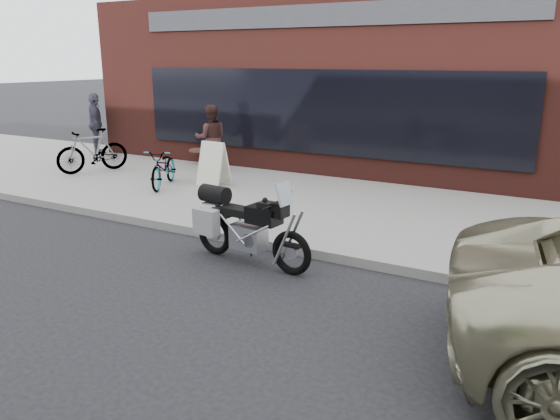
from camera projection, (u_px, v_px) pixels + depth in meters
name	position (u px, v px, depth m)	size (l,w,h in m)	color
ground	(88.00, 383.00, 5.12)	(120.00, 120.00, 0.00)	black
near_sidewalk	(359.00, 206.00, 10.99)	(44.00, 6.00, 0.15)	gray
storefront	(382.00, 81.00, 17.23)	(14.00, 10.07, 4.50)	#53211B
motorcycle	(243.00, 226.00, 8.03)	(2.09, 0.67, 1.32)	black
bicycle_front	(164.00, 168.00, 12.23)	(0.57, 1.64, 0.86)	gray
bicycle_rear	(92.00, 151.00, 13.78)	(0.51, 1.81, 1.09)	gray
sandwich_sign	(214.00, 164.00, 12.33)	(0.65, 0.60, 1.00)	white
cafe_table	(202.00, 151.00, 14.85)	(0.71, 0.71, 0.41)	black
cafe_patron_left	(211.00, 138.00, 13.85)	(0.81, 0.63, 1.68)	#412523
cafe_patron_right	(96.00, 124.00, 16.30)	(1.07, 0.44, 1.82)	#414051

